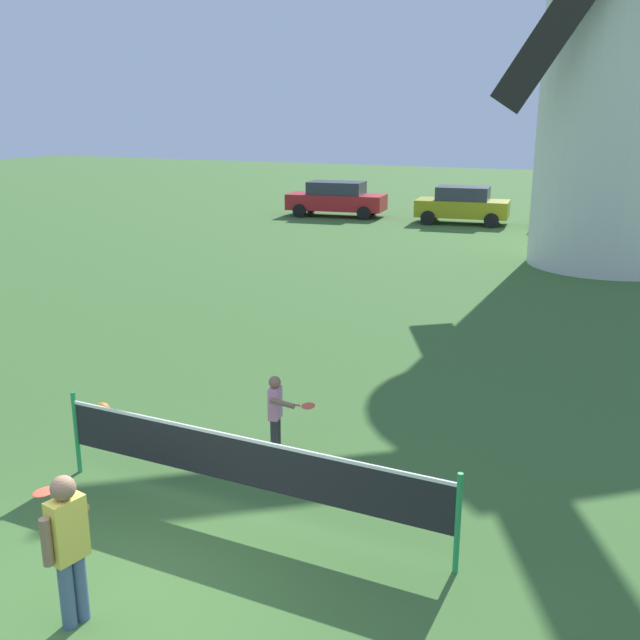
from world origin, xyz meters
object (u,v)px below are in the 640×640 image
(windmill, at_px, (630,40))
(parked_car_blue, at_px, (586,210))
(player_near, at_px, (67,541))
(stray_ball, at_px, (102,410))
(player_far, at_px, (277,410))
(parked_car_red, at_px, (336,198))
(tennis_net, at_px, (243,462))
(parked_car_mustard, at_px, (462,205))

(windmill, bearing_deg, parked_car_blue, 101.72)
(player_near, height_order, parked_car_blue, parked_car_blue)
(player_near, height_order, stray_ball, player_near)
(windmill, xyz_separation_m, player_far, (-2.80, -15.82, -5.90))
(windmill, height_order, stray_ball, windmill)
(windmill, bearing_deg, parked_car_red, 151.29)
(stray_ball, height_order, parked_car_blue, parked_car_blue)
(tennis_net, bearing_deg, player_near, -100.84)
(tennis_net, relative_size, stray_ball, 20.39)
(parked_car_red, xyz_separation_m, parked_car_mustard, (5.79, 0.17, -0.00))
(stray_ball, bearing_deg, tennis_net, -23.38)
(player_far, xyz_separation_m, parked_car_mustard, (-3.62, 22.67, 0.18))
(stray_ball, bearing_deg, windmill, 70.13)
(windmill, height_order, parked_car_red, windmill)
(tennis_net, height_order, player_far, tennis_net)
(tennis_net, distance_m, player_far, 1.68)
(windmill, height_order, parked_car_blue, windmill)
(parked_car_red, distance_m, parked_car_blue, 10.74)
(parked_car_red, distance_m, parked_car_mustard, 5.79)
(tennis_net, bearing_deg, stray_ball, 156.62)
(player_far, bearing_deg, parked_car_red, 112.69)
(parked_car_red, bearing_deg, tennis_net, -67.76)
(player_far, bearing_deg, stray_ball, -177.40)
(player_near, height_order, player_far, player_near)
(player_near, bearing_deg, parked_car_blue, 87.24)
(windmill, relative_size, parked_car_mustard, 3.47)
(stray_ball, xyz_separation_m, parked_car_mustard, (-0.64, 22.81, 0.68))
(tennis_net, relative_size, player_far, 4.58)
(windmill, distance_m, player_near, 20.68)
(player_near, distance_m, parked_car_blue, 26.81)
(parked_car_red, relative_size, parked_car_mustard, 1.14)
(player_near, xyz_separation_m, parked_car_blue, (1.29, 26.78, -0.02))
(stray_ball, distance_m, parked_car_red, 23.55)
(windmill, distance_m, parked_car_blue, 9.23)
(player_near, height_order, parked_car_red, parked_car_red)
(tennis_net, relative_size, parked_car_mustard, 1.25)
(tennis_net, relative_size, parked_car_red, 1.09)
(tennis_net, distance_m, player_near, 2.28)
(parked_car_blue, bearing_deg, player_far, -93.30)
(windmill, relative_size, tennis_net, 2.79)
(parked_car_mustard, bearing_deg, stray_ball, -88.38)
(player_near, height_order, parked_car_mustard, parked_car_mustard)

